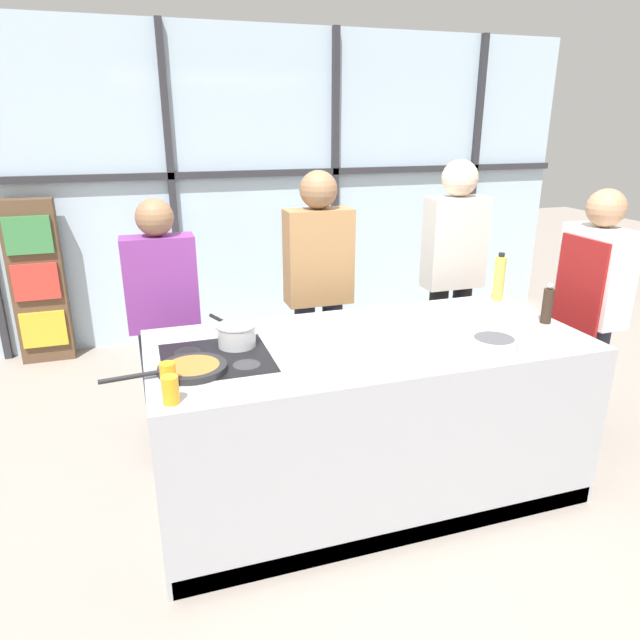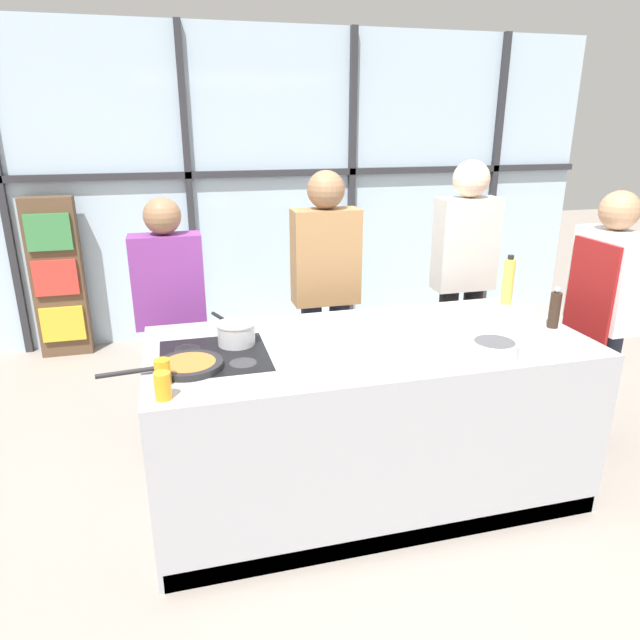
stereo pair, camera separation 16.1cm
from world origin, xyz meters
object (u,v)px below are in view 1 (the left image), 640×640
object	(u,v)px
spectator_far_left	(164,312)
saucepan	(236,334)
spectator_center_left	(319,284)
mixing_bowl	(493,344)
spectator_center_right	(453,268)
pepper_grinder	(548,305)
frying_pan	(191,368)
juice_glass_near	(171,390)
oil_bottle	(499,278)
white_plate	(435,318)
juice_glass_far	(168,376)
chef	(589,305)

from	to	relation	value
spectator_far_left	saucepan	world-z (taller)	spectator_far_left
spectator_center_left	mixing_bowl	world-z (taller)	spectator_center_left
spectator_center_right	saucepan	size ratio (longest dim) A/B	4.98
pepper_grinder	frying_pan	bearing A→B (deg)	-178.34
pepper_grinder	juice_glass_near	xyz separation A→B (m)	(-2.09, -0.35, -0.05)
spectator_center_left	mixing_bowl	xyz separation A→B (m)	(0.52, -1.21, -0.03)
mixing_bowl	oil_bottle	xyz separation A→B (m)	(0.52, 0.73, 0.11)
frying_pan	mixing_bowl	xyz separation A→B (m)	(1.46, -0.21, 0.02)
spectator_far_left	oil_bottle	size ratio (longest dim) A/B	5.11
white_plate	mixing_bowl	xyz separation A→B (m)	(0.03, -0.52, 0.03)
spectator_center_left	frying_pan	bearing A→B (deg)	46.81
frying_pan	pepper_grinder	distance (m)	1.99
saucepan	pepper_grinder	size ratio (longest dim) A/B	1.50
spectator_center_right	oil_bottle	world-z (taller)	spectator_center_right
spectator_center_right	juice_glass_far	xyz separation A→B (m)	(-2.04, -1.15, -0.04)
white_plate	oil_bottle	world-z (taller)	oil_bottle
pepper_grinder	juice_glass_near	world-z (taller)	pepper_grinder
chef	saucepan	xyz separation A→B (m)	(-2.21, 0.00, 0.06)
spectator_far_left	pepper_grinder	distance (m)	2.26
saucepan	spectator_center_right	bearing A→B (deg)	23.92
oil_bottle	mixing_bowl	bearing A→B (deg)	-125.57
spectator_center_left	juice_glass_far	distance (m)	1.55
spectator_far_left	spectator_center_left	size ratio (longest dim) A/B	0.92
mixing_bowl	juice_glass_near	size ratio (longest dim) A/B	2.05
spectator_center_right	pepper_grinder	xyz separation A→B (m)	(0.05, -0.94, 0.01)
mixing_bowl	juice_glass_far	bearing A→B (deg)	177.56
pepper_grinder	juice_glass_far	size ratio (longest dim) A/B	2.00
spectator_center_right	juice_glass_near	xyz separation A→B (m)	(-2.04, -1.29, -0.04)
spectator_center_right	white_plate	world-z (taller)	spectator_center_right
chef	mixing_bowl	xyz separation A→B (m)	(-1.01, -0.47, 0.04)
pepper_grinder	chef	bearing A→B (deg)	21.72
white_plate	juice_glass_far	xyz separation A→B (m)	(-1.53, -0.45, 0.05)
mixing_bowl	juice_glass_far	xyz separation A→B (m)	(-1.57, 0.07, 0.02)
spectator_center_right	saucepan	world-z (taller)	spectator_center_right
spectator_far_left	spectator_center_left	world-z (taller)	spectator_center_left
oil_bottle	white_plate	bearing A→B (deg)	-159.75
spectator_far_left	oil_bottle	bearing A→B (deg)	166.61
juice_glass_near	juice_glass_far	xyz separation A→B (m)	(0.00, 0.14, 0.00)
frying_pan	oil_bottle	world-z (taller)	oil_bottle
frying_pan	spectator_center_right	bearing A→B (deg)	27.25
spectator_center_left	saucepan	xyz separation A→B (m)	(-0.68, -0.74, -0.00)
pepper_grinder	spectator_center_right	bearing A→B (deg)	93.18
mixing_bowl	chef	bearing A→B (deg)	24.65
spectator_far_left	spectator_center_right	xyz separation A→B (m)	(2.00, 0.00, 0.12)
chef	white_plate	size ratio (longest dim) A/B	7.28
oil_bottle	juice_glass_near	xyz separation A→B (m)	(-2.08, -0.80, -0.09)
pepper_grinder	juice_glass_far	bearing A→B (deg)	-174.40
chef	juice_glass_near	distance (m)	2.63
saucepan	oil_bottle	world-z (taller)	oil_bottle
chef	juice_glass_near	bearing A→B (deg)	101.79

